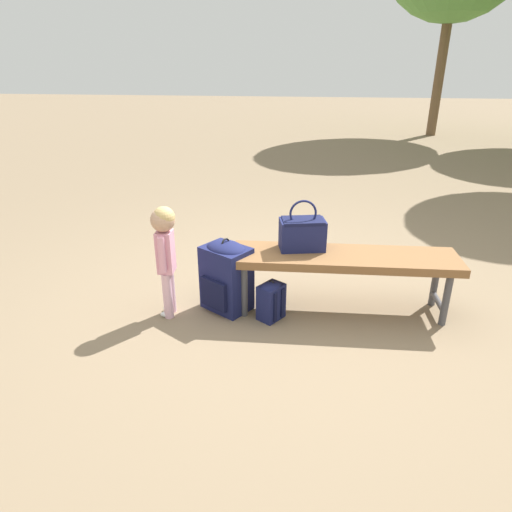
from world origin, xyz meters
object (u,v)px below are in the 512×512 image
Objects in this scene: handbag at (302,233)px; backpack_large at (226,274)px; backpack_small at (271,299)px; child_standing at (165,245)px; park_bench at (344,262)px.

backpack_large is (0.54, 0.14, -0.30)m from handbag.
backpack_large is at bearing 14.21° from handbag.
handbag is at bearing -128.85° from backpack_small.
handbag is 0.45× the size of child_standing.
park_bench is 1.26m from child_standing.
backpack_large is at bearing 5.06° from park_bench.
child_standing is at bearing 10.10° from park_bench.
backpack_large is (-0.39, -0.14, -0.26)m from child_standing.
child_standing is 2.70× the size of backpack_small.
park_bench reaches higher than backpack_small.
backpack_large is 1.84× the size of backpack_small.
child_standing is at bearing 2.90° from backpack_small.
handbag is 1.21× the size of backpack_small.
child_standing is at bearing 16.84° from handbag.
park_bench is 4.38× the size of handbag.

